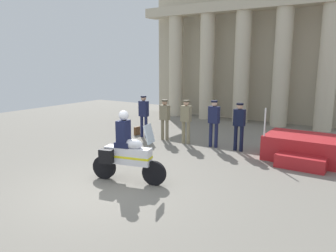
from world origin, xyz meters
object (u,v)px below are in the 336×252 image
(officer_in_row_3, at_px, (214,120))
(briefcase_on_ground, at_px, (137,131))
(reviewing_stand, at_px, (307,149))
(officer_in_row_2, at_px, (186,118))
(officer_in_row_0, at_px, (144,113))
(motorcycle_with_rider, at_px, (126,152))
(officer_in_row_4, at_px, (239,123))
(officer_in_row_1, at_px, (165,116))

(officer_in_row_3, bearing_deg, briefcase_on_ground, 0.15)
(reviewing_stand, xyz_separation_m, briefcase_on_ground, (-6.86, -0.06, -0.20))
(officer_in_row_2, relative_size, briefcase_on_ground, 4.69)
(briefcase_on_ground, bearing_deg, officer_in_row_3, -0.76)
(reviewing_stand, distance_m, officer_in_row_0, 6.40)
(officer_in_row_0, bearing_deg, briefcase_on_ground, -16.96)
(officer_in_row_0, relative_size, motorcycle_with_rider, 0.84)
(reviewing_stand, xyz_separation_m, motorcycle_with_rider, (-3.63, -4.57, 0.42))
(officer_in_row_2, xyz_separation_m, officer_in_row_4, (2.08, 0.12, 0.01))
(officer_in_row_2, height_order, briefcase_on_ground, officer_in_row_2)
(motorcycle_with_rider, xyz_separation_m, briefcase_on_ground, (-3.23, 4.51, -0.61))
(officer_in_row_0, bearing_deg, officer_in_row_2, -178.88)
(officer_in_row_1, relative_size, officer_in_row_3, 0.94)
(officer_in_row_1, bearing_deg, motorcycle_with_rider, 112.25)
(reviewing_stand, distance_m, officer_in_row_2, 4.39)
(officer_in_row_1, xyz_separation_m, officer_in_row_3, (2.13, 0.05, 0.06))
(officer_in_row_2, relative_size, motorcycle_with_rider, 0.82)
(officer_in_row_2, bearing_deg, officer_in_row_0, 1.12)
(officer_in_row_2, height_order, officer_in_row_4, officer_in_row_4)
(reviewing_stand, xyz_separation_m, officer_in_row_1, (-5.35, -0.16, 0.58))
(officer_in_row_3, relative_size, officer_in_row_4, 1.02)
(officer_in_row_2, bearing_deg, briefcase_on_ground, -2.60)
(motorcycle_with_rider, height_order, briefcase_on_ground, motorcycle_with_rider)
(officer_in_row_0, distance_m, officer_in_row_2, 2.02)
(officer_in_row_4, bearing_deg, officer_in_row_3, 1.51)
(officer_in_row_3, distance_m, motorcycle_with_rider, 4.49)
(officer_in_row_4, height_order, briefcase_on_ground, officer_in_row_4)
(officer_in_row_1, height_order, officer_in_row_4, officer_in_row_4)
(officer_in_row_1, bearing_deg, officer_in_row_3, -177.62)
(reviewing_stand, xyz_separation_m, officer_in_row_0, (-6.36, -0.22, 0.65))
(officer_in_row_1, xyz_separation_m, officer_in_row_4, (3.09, 0.06, 0.05))
(motorcycle_with_rider, bearing_deg, officer_in_row_0, 108.65)
(officer_in_row_3, xyz_separation_m, briefcase_on_ground, (-3.64, 0.05, -0.85))
(officer_in_row_0, bearing_deg, officer_in_row_3, -177.00)
(officer_in_row_0, height_order, motorcycle_with_rider, motorcycle_with_rider)
(officer_in_row_4, xyz_separation_m, motorcycle_with_rider, (-1.37, -4.47, -0.22))
(reviewing_stand, height_order, officer_in_row_0, officer_in_row_0)
(officer_in_row_0, distance_m, officer_in_row_1, 1.01)
(officer_in_row_1, height_order, officer_in_row_3, officer_in_row_3)
(reviewing_stand, xyz_separation_m, officer_in_row_3, (-3.23, -0.11, 0.65))
(officer_in_row_1, xyz_separation_m, briefcase_on_ground, (-1.51, 0.10, -0.78))
(officer_in_row_3, bearing_deg, reviewing_stand, -177.16)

